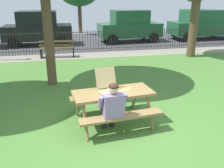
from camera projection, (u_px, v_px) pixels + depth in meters
ground at (102, 98)px, 7.15m from camera, size 28.00×12.26×0.02m
cobblestone_walkway at (84, 56)px, 12.14m from camera, size 28.00×1.40×0.01m
street_asphalt at (78, 42)px, 15.85m from camera, size 28.00×6.66×0.01m
picnic_table_foreground at (113, 99)px, 5.54m from camera, size 1.94×1.66×0.79m
pizza_box_open at (108, 87)px, 5.47m from camera, size 0.55×0.63×0.50m
pizza_slice_on_table at (126, 89)px, 5.62m from camera, size 0.30×0.22×0.02m
adult_at_table at (112, 106)px, 5.02m from camera, size 0.63×0.62×1.19m
iron_fence_streetside at (82, 41)px, 12.58m from camera, size 19.23×0.03×1.14m
park_bench_center at (57, 49)px, 11.62m from camera, size 1.63×0.57×0.85m
parked_car_center at (38, 28)px, 14.37m from camera, size 3.92×1.87×1.98m
parked_car_right at (130, 26)px, 15.44m from camera, size 3.99×2.01×1.98m
parked_car_far_right at (202, 24)px, 16.42m from camera, size 4.43×1.97×1.94m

